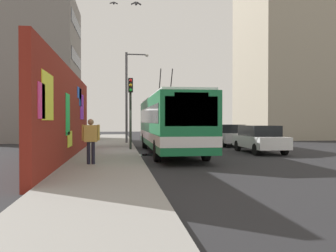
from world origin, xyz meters
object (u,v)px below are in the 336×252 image
object	(u,v)px
parked_car_white	(259,138)
pedestrian_near_wall	(91,137)
traffic_light	(131,101)
city_bus	(169,122)
parked_car_silver	(229,135)
street_lamp	(129,91)

from	to	relation	value
parked_car_white	pedestrian_near_wall	distance (m)	10.51
traffic_light	city_bus	bearing A→B (deg)	-120.53
parked_car_silver	parked_car_white	bearing A→B (deg)	-180.00
street_lamp	traffic_light	bearing A→B (deg)	179.16
pedestrian_near_wall	street_lamp	distance (m)	13.60
city_bus	traffic_light	xyz separation A→B (m)	(1.27, 2.15, 1.22)
parked_car_white	street_lamp	size ratio (longest dim) A/B	0.62
parked_car_silver	traffic_light	bearing A→B (deg)	118.88
pedestrian_near_wall	traffic_light	size ratio (longest dim) A/B	0.42
city_bus	street_lamp	size ratio (longest dim) A/B	1.73
city_bus	street_lamp	world-z (taller)	street_lamp
parked_car_silver	traffic_light	distance (m)	8.67
pedestrian_near_wall	parked_car_silver	bearing A→B (deg)	-40.02
parked_car_white	street_lamp	world-z (taller)	street_lamp
city_bus	traffic_light	size ratio (longest dim) A/B	2.85
city_bus	pedestrian_near_wall	bearing A→B (deg)	144.70
parked_car_silver	street_lamp	bearing A→B (deg)	72.60
parked_car_silver	pedestrian_near_wall	size ratio (longest dim) A/B	2.47
city_bus	parked_car_silver	distance (m)	7.50
city_bus	pedestrian_near_wall	world-z (taller)	city_bus
city_bus	parked_car_silver	bearing A→B (deg)	-44.33
city_bus	parked_car_white	distance (m)	5.30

